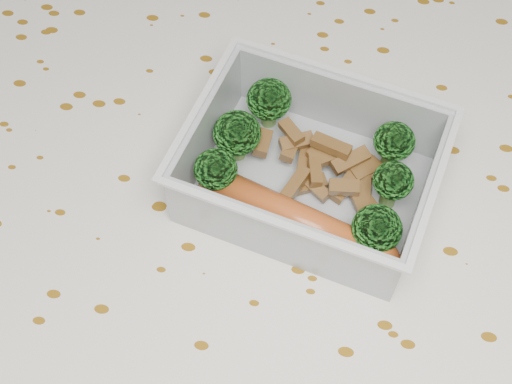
# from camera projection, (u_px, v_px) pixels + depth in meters

# --- Properties ---
(dining_table) EXTENTS (1.40, 0.90, 0.75)m
(dining_table) POSITION_uv_depth(u_px,v_px,m) (244.00, 271.00, 0.55)
(dining_table) COLOR brown
(dining_table) RESTS_ON ground
(tablecloth) EXTENTS (1.46, 0.96, 0.19)m
(tablecloth) POSITION_uv_depth(u_px,v_px,m) (243.00, 241.00, 0.51)
(tablecloth) COLOR silver
(tablecloth) RESTS_ON dining_table
(lunch_container) EXTENTS (0.18, 0.16, 0.06)m
(lunch_container) POSITION_uv_depth(u_px,v_px,m) (309.00, 174.00, 0.47)
(lunch_container) COLOR silver
(lunch_container) RESTS_ON tablecloth
(broccoli_florets) EXTENTS (0.14, 0.12, 0.04)m
(broccoli_florets) POSITION_uv_depth(u_px,v_px,m) (306.00, 157.00, 0.47)
(broccoli_florets) COLOR #608C3F
(broccoli_florets) RESTS_ON lunch_container
(meat_pile) EXTENTS (0.10, 0.06, 0.02)m
(meat_pile) POSITION_uv_depth(u_px,v_px,m) (328.00, 168.00, 0.48)
(meat_pile) COLOR brown
(meat_pile) RESTS_ON lunch_container
(sausage) EXTENTS (0.14, 0.06, 0.02)m
(sausage) POSITION_uv_depth(u_px,v_px,m) (296.00, 219.00, 0.46)
(sausage) COLOR #B04C1E
(sausage) RESTS_ON lunch_container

